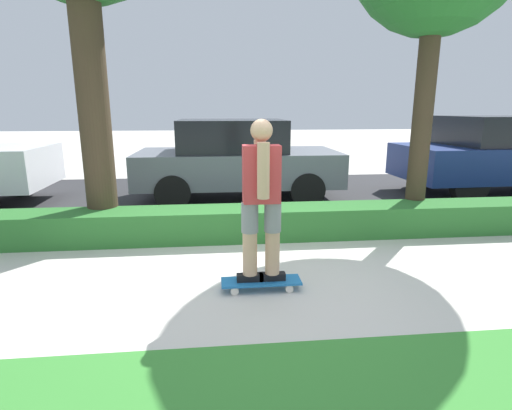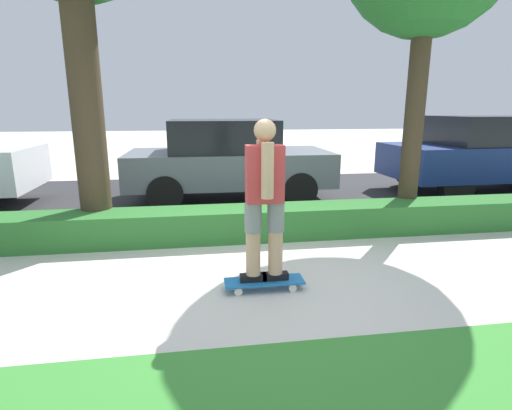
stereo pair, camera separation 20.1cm
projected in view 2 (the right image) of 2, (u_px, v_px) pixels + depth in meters
ground_plane at (266, 287)px, 4.02m from camera, size 60.00×60.00×0.00m
street_asphalt at (230, 197)px, 8.05m from camera, size 18.68×5.00×0.01m
hedge_row at (246, 223)px, 5.50m from camera, size 18.68×0.60×0.43m
skateboard at (264, 282)px, 3.95m from camera, size 0.79×0.24×0.10m
skater_person at (265, 198)px, 3.75m from camera, size 0.48×0.40×1.56m
parked_car_middle at (228, 159)px, 7.79m from camera, size 3.88×1.92×1.54m
parked_car_rear at (492, 153)px, 8.51m from camera, size 4.58×2.02×1.60m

